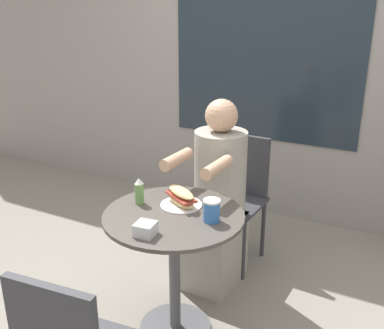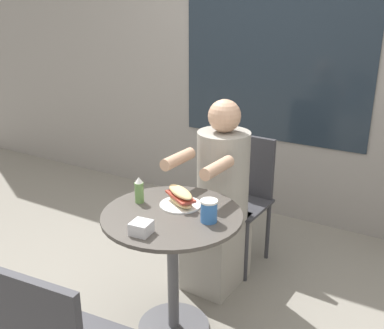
{
  "view_description": "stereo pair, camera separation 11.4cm",
  "coord_description": "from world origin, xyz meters",
  "px_view_note": "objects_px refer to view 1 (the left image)",
  "views": [
    {
      "loc": [
        1.03,
        -1.76,
        1.71
      ],
      "look_at": [
        0.0,
        0.2,
        0.91
      ],
      "focal_mm": 42.0,
      "sensor_mm": 36.0,
      "label": 1
    },
    {
      "loc": [
        1.13,
        -1.71,
        1.71
      ],
      "look_at": [
        0.0,
        0.2,
        0.91
      ],
      "focal_mm": 42.0,
      "sensor_mm": 36.0,
      "label": 2
    }
  ],
  "objects_px": {
    "cafe_table": "(174,246)",
    "condiment_bottle": "(139,191)",
    "seated_diner": "(217,206)",
    "drink_cup": "(212,210)",
    "diner_chair": "(239,187)",
    "sandwich_on_plate": "(181,198)"
  },
  "relations": [
    {
      "from": "cafe_table",
      "to": "condiment_bottle",
      "type": "relative_size",
      "value": 5.01
    },
    {
      "from": "cafe_table",
      "to": "seated_diner",
      "type": "bearing_deg",
      "value": 90.47
    },
    {
      "from": "seated_diner",
      "to": "drink_cup",
      "type": "height_order",
      "value": "seated_diner"
    },
    {
      "from": "drink_cup",
      "to": "condiment_bottle",
      "type": "relative_size",
      "value": 0.78
    },
    {
      "from": "diner_chair",
      "to": "seated_diner",
      "type": "height_order",
      "value": "seated_diner"
    },
    {
      "from": "seated_diner",
      "to": "sandwich_on_plate",
      "type": "xyz_separation_m",
      "value": [
        -0.01,
        -0.43,
        0.23
      ]
    },
    {
      "from": "drink_cup",
      "to": "sandwich_on_plate",
      "type": "bearing_deg",
      "value": 158.44
    },
    {
      "from": "cafe_table",
      "to": "condiment_bottle",
      "type": "height_order",
      "value": "condiment_bottle"
    },
    {
      "from": "diner_chair",
      "to": "seated_diner",
      "type": "distance_m",
      "value": 0.34
    },
    {
      "from": "cafe_table",
      "to": "seated_diner",
      "type": "xyz_separation_m",
      "value": [
        -0.0,
        0.53,
        0.0
      ]
    },
    {
      "from": "seated_diner",
      "to": "condiment_bottle",
      "type": "xyz_separation_m",
      "value": [
        -0.22,
        -0.51,
        0.25
      ]
    },
    {
      "from": "sandwich_on_plate",
      "to": "drink_cup",
      "type": "height_order",
      "value": "drink_cup"
    },
    {
      "from": "sandwich_on_plate",
      "to": "condiment_bottle",
      "type": "distance_m",
      "value": 0.22
    },
    {
      "from": "cafe_table",
      "to": "drink_cup",
      "type": "bearing_deg",
      "value": 4.88
    },
    {
      "from": "diner_chair",
      "to": "drink_cup",
      "type": "distance_m",
      "value": 0.92
    },
    {
      "from": "cafe_table",
      "to": "seated_diner",
      "type": "distance_m",
      "value": 0.53
    },
    {
      "from": "sandwich_on_plate",
      "to": "drink_cup",
      "type": "distance_m",
      "value": 0.23
    },
    {
      "from": "drink_cup",
      "to": "diner_chair",
      "type": "bearing_deg",
      "value": 103.1
    },
    {
      "from": "cafe_table",
      "to": "condiment_bottle",
      "type": "xyz_separation_m",
      "value": [
        -0.22,
        0.02,
        0.26
      ]
    },
    {
      "from": "cafe_table",
      "to": "drink_cup",
      "type": "relative_size",
      "value": 6.39
    },
    {
      "from": "sandwich_on_plate",
      "to": "condiment_bottle",
      "type": "xyz_separation_m",
      "value": [
        -0.21,
        -0.08,
        0.03
      ]
    },
    {
      "from": "seated_diner",
      "to": "diner_chair",
      "type": "bearing_deg",
      "value": -88.2
    }
  ]
}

